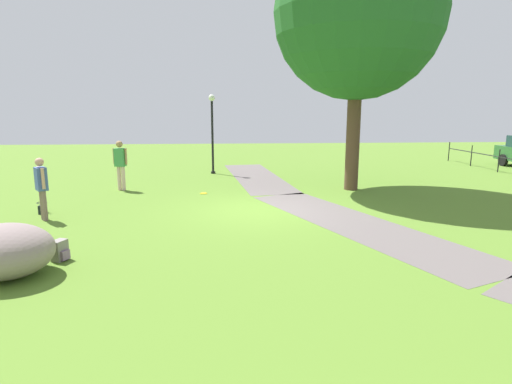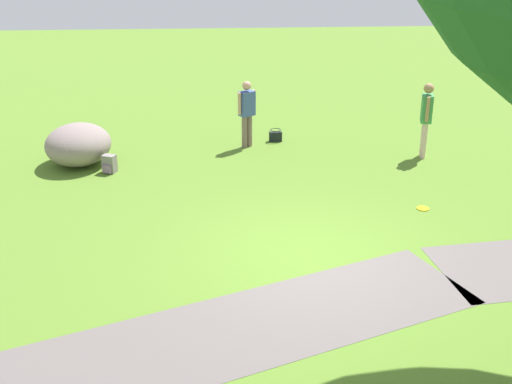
% 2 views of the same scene
% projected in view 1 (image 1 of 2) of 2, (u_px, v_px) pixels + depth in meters
% --- Properties ---
extents(ground_plane, '(48.00, 48.00, 0.00)m').
position_uv_depth(ground_plane, '(261.00, 210.00, 12.17)').
color(ground_plane, '#567C28').
extents(footpath_segment_near, '(8.16, 2.74, 0.01)m').
position_uv_depth(footpath_segment_near, '(256.00, 177.00, 18.08)').
color(footpath_segment_near, '#625957').
rests_on(footpath_segment_near, ground).
extents(footpath_segment_mid, '(8.12, 4.71, 0.01)m').
position_uv_depth(footpath_segment_mid, '(354.00, 223.00, 10.69)').
color(footpath_segment_mid, '#625957').
rests_on(footpath_segment_mid, ground).
extents(large_shade_tree, '(5.72, 5.72, 8.85)m').
position_uv_depth(large_shade_tree, '(358.00, 14.00, 14.09)').
color(large_shade_tree, brown).
rests_on(large_shade_tree, ground).
extents(lamp_post, '(0.28, 0.28, 3.48)m').
position_uv_depth(lamp_post, '(212.00, 125.00, 18.60)').
color(lamp_post, black).
rests_on(lamp_post, ground).
extents(lawn_boulder, '(1.66, 1.80, 0.93)m').
position_uv_depth(lawn_boulder, '(5.00, 251.00, 7.20)').
color(lawn_boulder, gray).
rests_on(lawn_boulder, ground).
extents(woman_with_handbag, '(0.44, 0.40, 1.63)m').
position_uv_depth(woman_with_handbag, '(42.00, 184.00, 10.85)').
color(woman_with_handbag, '#7C625B').
rests_on(woman_with_handbag, ground).
extents(man_near_boulder, '(0.32, 0.51, 1.76)m').
position_uv_depth(man_near_boulder, '(120.00, 162.00, 14.91)').
color(man_near_boulder, beige).
rests_on(man_near_boulder, ground).
extents(handbag_on_grass, '(0.32, 0.28, 0.31)m').
position_uv_depth(handbag_on_grass, '(42.00, 208.00, 11.70)').
color(handbag_on_grass, black).
rests_on(handbag_on_grass, ground).
extents(backpack_by_boulder, '(0.34, 0.33, 0.40)m').
position_uv_depth(backpack_by_boulder, '(60.00, 251.00, 8.04)').
color(backpack_by_boulder, gray).
rests_on(backpack_by_boulder, ground).
extents(frisbee_on_grass, '(0.24, 0.24, 0.02)m').
position_uv_depth(frisbee_on_grass, '(204.00, 193.00, 14.46)').
color(frisbee_on_grass, gold).
rests_on(frisbee_on_grass, ground).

